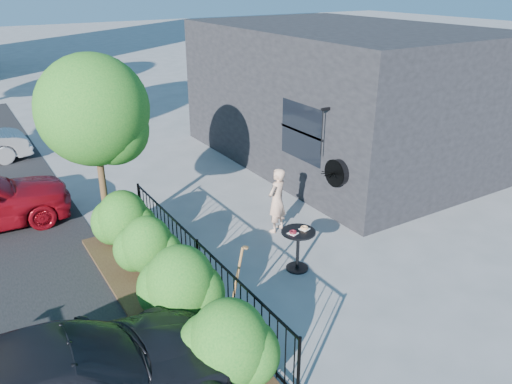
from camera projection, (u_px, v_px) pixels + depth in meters
ground at (269, 269)px, 9.80m from camera, size 120.00×120.00×0.00m
shop_building at (340, 94)px, 15.17m from camera, size 6.22×9.00×4.00m
fence at (198, 266)px, 8.85m from camera, size 0.05×6.05×1.10m
planting_bed at (163, 303)px, 8.72m from camera, size 1.30×6.00×0.08m
shrubs at (164, 267)px, 8.58m from camera, size 1.10×5.60×1.24m
patio_tree at (98, 117)px, 9.77m from camera, size 2.20×2.20×3.94m
cafe_table at (298, 243)px, 9.59m from camera, size 0.66×0.66×0.89m
woman at (277, 200)px, 11.02m from camera, size 0.64×0.54×1.49m
shovel at (235, 286)px, 8.27m from camera, size 0.43×0.17×1.29m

